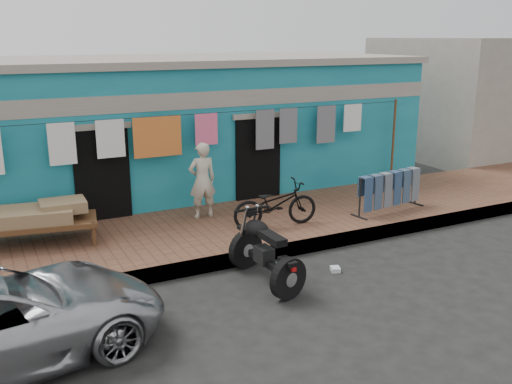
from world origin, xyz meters
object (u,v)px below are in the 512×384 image
(seated_person, at_px, (202,180))
(motorcycle, at_px, (266,249))
(bicycle, at_px, (275,199))
(charpoy, at_px, (38,225))
(jeans_rack, at_px, (389,191))

(seated_person, bearing_deg, motorcycle, 90.54)
(bicycle, bearing_deg, charpoy, 83.08)
(seated_person, xyz_separation_m, charpoy, (-3.21, -0.14, -0.42))
(seated_person, height_order, jeans_rack, seated_person)
(seated_person, xyz_separation_m, motorcycle, (-0.10, -2.95, -0.47))
(seated_person, height_order, charpoy, seated_person)
(seated_person, relative_size, charpoy, 0.68)
(motorcycle, distance_m, charpoy, 4.20)
(charpoy, bearing_deg, motorcycle, -41.99)
(motorcycle, bearing_deg, seated_person, 86.31)
(seated_person, relative_size, jeans_rack, 0.84)
(motorcycle, xyz_separation_m, charpoy, (-3.12, 2.81, 0.05))
(jeans_rack, bearing_deg, bicycle, 175.93)
(bicycle, xyz_separation_m, jeans_rack, (2.65, -0.19, -0.11))
(motorcycle, xyz_separation_m, jeans_rack, (3.79, 1.57, 0.12))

